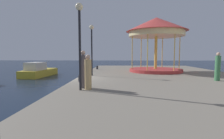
{
  "coord_description": "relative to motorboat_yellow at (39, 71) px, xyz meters",
  "views": [
    {
      "loc": [
        3.05,
        -12.48,
        2.55
      ],
      "look_at": [
        2.57,
        2.15,
        1.25
      ],
      "focal_mm": 27.23,
      "sensor_mm": 36.0,
      "label": 1
    }
  ],
  "objects": [
    {
      "name": "quay_dock",
      "position": [
        13.01,
        -6.91,
        -0.21
      ],
      "size": [
        13.69,
        28.63,
        0.8
      ],
      "primitive_type": "cube",
      "color": "gray",
      "rests_on": "ground"
    },
    {
      "name": "bollard_center",
      "position": [
        6.67,
        -7.64,
        0.39
      ],
      "size": [
        0.24,
        0.24,
        0.4
      ],
      "primitive_type": "cylinder",
      "color": "#2D2D33",
      "rests_on": "quay_dock"
    },
    {
      "name": "carousel",
      "position": [
        13.09,
        -1.97,
        4.22
      ],
      "size": [
        6.07,
        6.07,
        5.44
      ],
      "color": "#B23333",
      "rests_on": "quay_dock"
    },
    {
      "name": "ground_plane",
      "position": [
        6.16,
        -6.91,
        -0.61
      ],
      "size": [
        120.0,
        120.0,
        0.0
      ],
      "primitive_type": "plane",
      "color": "#162338"
    },
    {
      "name": "lamp_post_mid_promenade",
      "position": [
        7.39,
        -11.21,
        3.06
      ],
      "size": [
        0.36,
        0.36,
        4.18
      ],
      "color": "black",
      "rests_on": "quay_dock"
    },
    {
      "name": "bollard_south",
      "position": [
        6.78,
        -8.53,
        0.39
      ],
      "size": [
        0.24,
        0.24,
        0.4
      ],
      "primitive_type": "cylinder",
      "color": "#2D2D33",
      "rests_on": "quay_dock"
    },
    {
      "name": "person_far_corner",
      "position": [
        15.88,
        -7.93,
        1.08
      ],
      "size": [
        0.34,
        0.34,
        1.9
      ],
      "color": "#387247",
      "rests_on": "quay_dock"
    },
    {
      "name": "person_by_the_water",
      "position": [
        7.42,
        -10.61,
        1.11
      ],
      "size": [
        0.34,
        0.34,
        1.96
      ],
      "color": "#514C56",
      "rests_on": "quay_dock"
    },
    {
      "name": "lamp_post_far_end",
      "position": [
        7.1,
        -5.48,
        3.03
      ],
      "size": [
        0.36,
        0.36,
        4.13
      ],
      "color": "black",
      "rests_on": "quay_dock"
    },
    {
      "name": "motorboat_yellow",
      "position": [
        0.0,
        0.0,
        0.0
      ],
      "size": [
        2.57,
        5.38,
        1.66
      ],
      "color": "gold",
      "rests_on": "ground"
    },
    {
      "name": "person_mid_promenade",
      "position": [
        7.75,
        -11.04,
        1.01
      ],
      "size": [
        0.34,
        0.34,
        1.75
      ],
      "color": "tan",
      "rests_on": "quay_dock"
    },
    {
      "name": "bollard_north",
      "position": [
        6.79,
        0.72,
        0.39
      ],
      "size": [
        0.24,
        0.24,
        0.4
      ],
      "primitive_type": "cylinder",
      "color": "#2D2D33",
      "rests_on": "quay_dock"
    }
  ]
}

